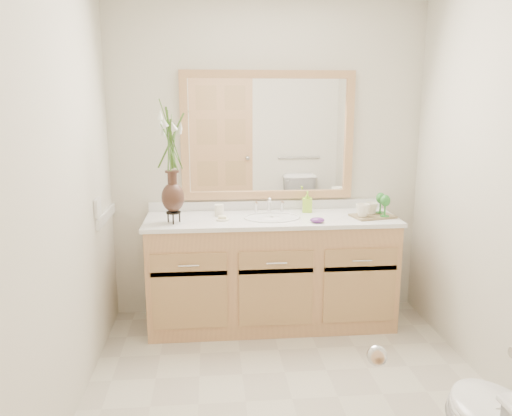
{
  "coord_description": "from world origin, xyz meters",
  "views": [
    {
      "loc": [
        -0.44,
        -2.52,
        1.67
      ],
      "look_at": [
        -0.15,
        0.65,
        0.98
      ],
      "focal_mm": 35.0,
      "sensor_mm": 36.0,
      "label": 1
    }
  ],
  "objects": [
    {
      "name": "floor",
      "position": [
        0.0,
        0.0,
        0.0
      ],
      "size": [
        2.6,
        2.6,
        0.0
      ],
      "primitive_type": "plane",
      "color": "beige",
      "rests_on": "ground"
    },
    {
      "name": "wall_back",
      "position": [
        0.0,
        1.3,
        1.2
      ],
      "size": [
        2.4,
        0.02,
        2.4
      ],
      "primitive_type": "cube",
      "color": "beige",
      "rests_on": "floor"
    },
    {
      "name": "wall_front",
      "position": [
        0.0,
        -1.3,
        1.2
      ],
      "size": [
        2.4,
        0.02,
        2.4
      ],
      "primitive_type": "cube",
      "color": "beige",
      "rests_on": "floor"
    },
    {
      "name": "wall_left",
      "position": [
        -1.2,
        0.0,
        1.2
      ],
      "size": [
        0.02,
        2.6,
        2.4
      ],
      "primitive_type": "cube",
      "color": "beige",
      "rests_on": "floor"
    },
    {
      "name": "vanity",
      "position": [
        0.0,
        1.01,
        0.4
      ],
      "size": [
        1.8,
        0.55,
        0.8
      ],
      "color": "tan",
      "rests_on": "floor"
    },
    {
      "name": "counter",
      "position": [
        0.0,
        1.01,
        0.82
      ],
      "size": [
        1.84,
        0.57,
        0.03
      ],
      "primitive_type": "cube",
      "color": "white",
      "rests_on": "vanity"
    },
    {
      "name": "sink",
      "position": [
        0.0,
        1.0,
        0.78
      ],
      "size": [
        0.38,
        0.34,
        0.23
      ],
      "color": "white",
      "rests_on": "counter"
    },
    {
      "name": "mirror",
      "position": [
        0.0,
        1.28,
        1.41
      ],
      "size": [
        1.32,
        0.04,
        0.97
      ],
      "color": "white",
      "rests_on": "wall_back"
    },
    {
      "name": "switch_plate",
      "position": [
        -1.19,
        0.76,
        0.98
      ],
      "size": [
        0.02,
        0.12,
        0.12
      ],
      "primitive_type": "cube",
      "color": "white",
      "rests_on": "wall_left"
    },
    {
      "name": "door",
      "position": [
        -0.3,
        -1.29,
        1.0
      ],
      "size": [
        0.8,
        0.03,
        2.0
      ],
      "primitive_type": "cube",
      "color": "tan",
      "rests_on": "floor"
    },
    {
      "name": "flower_vase",
      "position": [
        -0.7,
        0.91,
        1.35
      ],
      "size": [
        0.19,
        0.19,
        0.76
      ],
      "rotation": [
        0.0,
        0.0,
        -0.07
      ],
      "color": "black",
      "rests_on": "counter"
    },
    {
      "name": "tumbler",
      "position": [
        -0.38,
        1.09,
        0.87
      ],
      "size": [
        0.07,
        0.07,
        0.09
      ],
      "primitive_type": "cylinder",
      "color": "white",
      "rests_on": "counter"
    },
    {
      "name": "soap_dish",
      "position": [
        -0.36,
        0.95,
        0.84
      ],
      "size": [
        0.1,
        0.1,
        0.03
      ],
      "color": "white",
      "rests_on": "counter"
    },
    {
      "name": "soap_bottle",
      "position": [
        0.29,
        1.17,
        0.9
      ],
      "size": [
        0.07,
        0.08,
        0.15
      ],
      "primitive_type": "imported",
      "rotation": [
        0.0,
        0.0,
        -0.14
      ],
      "color": "#A2E135",
      "rests_on": "counter"
    },
    {
      "name": "purple_dish",
      "position": [
        0.3,
        0.82,
        0.85
      ],
      "size": [
        0.13,
        0.11,
        0.04
      ],
      "primitive_type": "ellipsoid",
      "rotation": [
        0.0,
        0.0,
        -0.36
      ],
      "color": "#5E2878",
      "rests_on": "counter"
    },
    {
      "name": "tray",
      "position": [
        0.74,
        0.95,
        0.84
      ],
      "size": [
        0.34,
        0.26,
        0.01
      ],
      "primitive_type": "cube",
      "rotation": [
        0.0,
        0.0,
        0.23
      ],
      "color": "brown",
      "rests_on": "counter"
    },
    {
      "name": "mug_left",
      "position": [
        0.65,
        0.91,
        0.89
      ],
      "size": [
        0.12,
        0.11,
        0.1
      ],
      "primitive_type": "imported",
      "rotation": [
        0.0,
        0.0,
        -0.21
      ],
      "color": "white",
      "rests_on": "tray"
    },
    {
      "name": "mug_right",
      "position": [
        0.74,
        1.0,
        0.89
      ],
      "size": [
        0.11,
        0.1,
        0.09
      ],
      "primitive_type": "imported",
      "rotation": [
        0.0,
        0.0,
        0.2
      ],
      "color": "white",
      "rests_on": "tray"
    },
    {
      "name": "goblet_front",
      "position": [
        0.81,
        0.9,
        0.95
      ],
      "size": [
        0.07,
        0.07,
        0.16
      ],
      "color": "#297C2A",
      "rests_on": "tray"
    },
    {
      "name": "goblet_back",
      "position": [
        0.82,
        1.02,
        0.95
      ],
      "size": [
        0.07,
        0.07,
        0.15
      ],
      "color": "#297C2A",
      "rests_on": "tray"
    }
  ]
}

